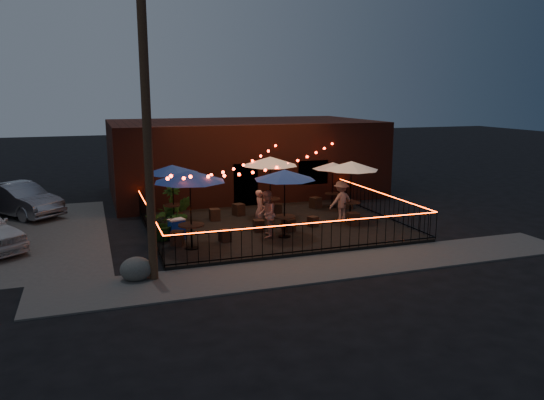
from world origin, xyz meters
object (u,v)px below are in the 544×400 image
(cafe_table_2, at_px, (285,176))
(boulder, at_px, (136,269))
(utility_pole, at_px, (148,147))
(cafe_table_3, at_px, (270,162))
(cooler, at_px, (177,229))
(cafe_table_5, at_px, (333,166))
(cafe_table_4, at_px, (351,166))
(cafe_table_0, at_px, (190,177))
(cafe_table_1, at_px, (172,170))

(cafe_table_2, height_order, boulder, cafe_table_2)
(utility_pole, relative_size, cafe_table_2, 2.96)
(cafe_table_3, height_order, cooler, cafe_table_3)
(cafe_table_5, height_order, boulder, cafe_table_5)
(cafe_table_3, xyz_separation_m, cooler, (-4.45, -2.24, -2.04))
(cafe_table_4, bearing_deg, cafe_table_5, 80.85)
(cafe_table_0, height_order, cafe_table_3, cafe_table_0)
(cafe_table_1, distance_m, cafe_table_3, 4.16)
(boulder, bearing_deg, utility_pole, -12.75)
(cafe_table_5, xyz_separation_m, cooler, (-7.90, -3.24, -1.57))
(cafe_table_0, relative_size, cafe_table_1, 1.18)
(utility_pole, height_order, cafe_table_0, utility_pole)
(cafe_table_3, distance_m, boulder, 8.87)
(cafe_table_1, distance_m, cooler, 3.22)
(cafe_table_2, bearing_deg, cafe_table_5, 46.71)
(utility_pole, relative_size, cafe_table_5, 3.10)
(cafe_table_2, relative_size, cafe_table_4, 0.98)
(cafe_table_1, height_order, cooler, cafe_table_1)
(cafe_table_3, height_order, boulder, cafe_table_3)
(cafe_table_2, bearing_deg, cafe_table_4, 23.84)
(utility_pole, distance_m, boulder, 3.67)
(cafe_table_1, xyz_separation_m, cafe_table_3, (4.14, -0.39, 0.20))
(cafe_table_1, bearing_deg, cafe_table_0, -90.00)
(cafe_table_0, height_order, boulder, cafe_table_0)
(utility_pole, height_order, cafe_table_4, utility_pole)
(cafe_table_2, relative_size, cafe_table_3, 1.01)
(cafe_table_0, bearing_deg, cooler, 102.55)
(utility_pole, bearing_deg, cafe_table_1, 75.96)
(cafe_table_0, bearing_deg, cafe_table_2, 5.54)
(cafe_table_2, bearing_deg, cafe_table_0, -174.46)
(cooler, bearing_deg, cafe_table_2, -31.80)
(cafe_table_5, bearing_deg, cooler, -157.71)
(utility_pole, relative_size, cafe_table_0, 2.68)
(cafe_table_4, relative_size, cafe_table_5, 1.07)
(cafe_table_1, height_order, cafe_table_3, cafe_table_3)
(cafe_table_0, distance_m, cooler, 2.55)
(boulder, bearing_deg, cafe_table_1, 71.54)
(utility_pole, height_order, cooler, utility_pole)
(cafe_table_3, bearing_deg, utility_pole, -133.70)
(cafe_table_1, bearing_deg, cooler, -96.59)
(cafe_table_3, bearing_deg, cooler, -153.26)
(cafe_table_0, distance_m, boulder, 3.88)
(cafe_table_0, distance_m, cafe_table_1, 4.00)
(cafe_table_0, relative_size, cafe_table_2, 1.10)
(cafe_table_2, xyz_separation_m, boulder, (-5.69, -2.64, -2.14))
(utility_pole, xyz_separation_m, cafe_table_4, (8.77, 4.33, -1.53))
(cafe_table_5, distance_m, cooler, 8.68)
(cafe_table_4, bearing_deg, cafe_table_2, -156.16)
(utility_pole, distance_m, cafe_table_5, 11.72)
(cooler, bearing_deg, cafe_table_5, 5.11)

